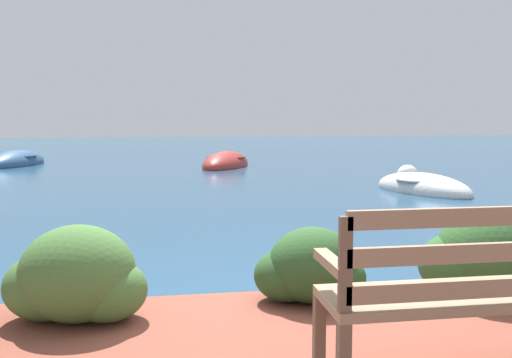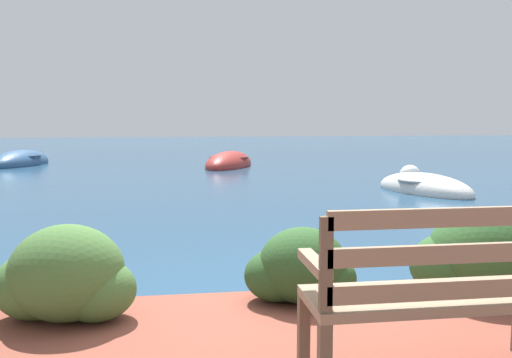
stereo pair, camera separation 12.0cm
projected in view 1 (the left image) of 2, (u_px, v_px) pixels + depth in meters
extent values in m
plane|color=navy|center=(288.00, 317.00, 4.49)|extent=(80.00, 80.00, 0.00)
cube|color=brown|center=(319.00, 331.00, 3.07)|extent=(0.06, 0.06, 0.40)
cube|color=#8C755B|center=(449.00, 296.00, 2.94)|extent=(1.33, 0.48, 0.05)
cube|color=#8C755B|center=(472.00, 289.00, 2.73)|extent=(1.26, 0.04, 0.09)
cube|color=#8C755B|center=(473.00, 253.00, 2.71)|extent=(1.26, 0.04, 0.09)
cube|color=#8C755B|center=(475.00, 217.00, 2.69)|extent=(1.26, 0.04, 0.09)
cube|color=brown|center=(345.00, 265.00, 2.61)|extent=(0.06, 0.04, 0.45)
cube|color=#8C755B|center=(332.00, 263.00, 2.82)|extent=(0.07, 0.43, 0.05)
ellipsoid|color=#426B33|center=(78.00, 273.00, 3.75)|extent=(0.76, 0.68, 0.64)
ellipsoid|color=#426B33|center=(47.00, 286.00, 3.79)|extent=(0.57, 0.51, 0.45)
ellipsoid|color=#426B33|center=(107.00, 290.00, 3.76)|extent=(0.53, 0.48, 0.42)
ellipsoid|color=#284C23|center=(312.00, 265.00, 4.15)|extent=(0.65, 0.59, 0.55)
ellipsoid|color=#284C23|center=(287.00, 275.00, 4.17)|extent=(0.49, 0.44, 0.39)
ellipsoid|color=#284C23|center=(335.00, 278.00, 4.15)|extent=(0.46, 0.41, 0.36)
ellipsoid|color=#2D5628|center=(490.00, 252.00, 4.26)|extent=(0.80, 0.72, 0.68)
ellipsoid|color=#2D5628|center=(458.00, 264.00, 4.30)|extent=(0.60, 0.54, 0.48)
ellipsoid|color=silver|center=(422.00, 189.00, 11.92)|extent=(1.78, 2.75, 0.70)
torus|color=gray|center=(423.00, 180.00, 11.90)|extent=(1.37, 1.37, 0.07)
cube|color=#846647|center=(410.00, 180.00, 12.24)|extent=(0.86, 0.37, 0.04)
cube|color=#846647|center=(434.00, 183.00, 11.62)|extent=(0.86, 0.37, 0.04)
ellipsoid|color=#9E2D28|center=(226.00, 165.00, 17.92)|extent=(2.28, 3.35, 0.84)
torus|color=brown|center=(226.00, 157.00, 17.90)|extent=(1.58, 1.58, 0.07)
cube|color=#846647|center=(230.00, 157.00, 18.36)|extent=(0.94, 0.47, 0.04)
cube|color=#846647|center=(222.00, 159.00, 17.52)|extent=(0.94, 0.47, 0.04)
ellipsoid|color=#2D517A|center=(16.00, 163.00, 18.39)|extent=(1.94, 3.16, 0.85)
torus|color=#2D4157|center=(16.00, 156.00, 18.37)|extent=(1.53, 1.53, 0.07)
cube|color=#846647|center=(23.00, 156.00, 18.81)|extent=(1.00, 0.36, 0.04)
cube|color=#846647|center=(10.00, 158.00, 18.01)|extent=(1.00, 0.36, 0.04)
sphere|color=white|center=(407.00, 175.00, 14.32)|extent=(0.54, 0.54, 0.54)
torus|color=navy|center=(407.00, 175.00, 14.32)|extent=(0.59, 0.59, 0.06)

